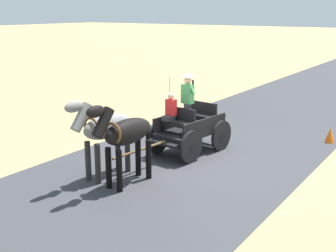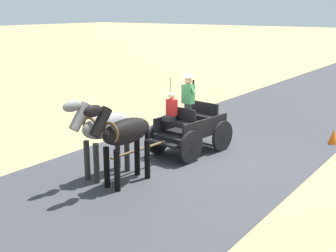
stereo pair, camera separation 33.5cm
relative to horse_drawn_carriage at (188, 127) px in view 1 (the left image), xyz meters
The scene contains 6 objects.
ground_plane 0.92m from the horse_drawn_carriage, 150.81° to the left, with size 200.00×200.00×0.00m, color tan.
road_surface 0.92m from the horse_drawn_carriage, 150.81° to the left, with size 6.68×160.00×0.01m, color #38383D.
horse_drawn_carriage is the anchor object (origin of this frame).
horse_near_side 3.10m from the horse_drawn_carriage, 90.88° to the left, with size 0.66×2.13×2.21m.
horse_off_side 3.10m from the horse_drawn_carriage, 76.13° to the left, with size 0.67×2.14×2.21m.
traffic_cone 4.93m from the horse_drawn_carriage, 133.18° to the right, with size 0.32×0.32×0.50m, color orange.
Camera 1 is at (-6.37, 10.84, 4.31)m, focal length 46.86 mm.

